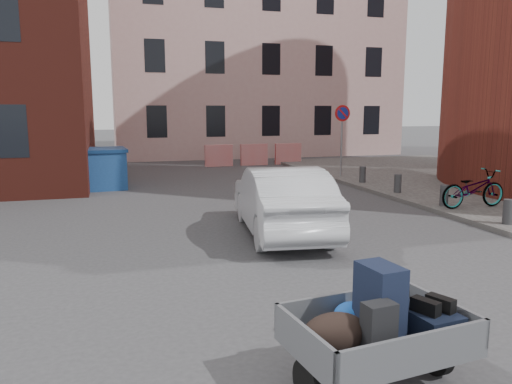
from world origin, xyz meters
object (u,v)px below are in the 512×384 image
object	(u,v)px
trailer	(376,329)
dumpster	(76,169)
silver_car	(282,200)
bicycle	(473,189)

from	to	relation	value
trailer	dumpster	size ratio (longest dim) A/B	0.57
silver_car	bicycle	world-z (taller)	silver_car
bicycle	silver_car	bearing A→B (deg)	96.32
dumpster	bicycle	world-z (taller)	dumpster
dumpster	bicycle	bearing A→B (deg)	-38.28
trailer	dumpster	distance (m)	13.79
trailer	silver_car	distance (m)	6.05
trailer	dumpster	bearing A→B (deg)	97.31
silver_car	dumpster	bearing A→B (deg)	-51.38
trailer	silver_car	bearing A→B (deg)	72.23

